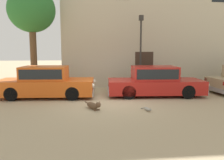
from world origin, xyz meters
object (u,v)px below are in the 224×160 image
stray_cat (147,109)px  street_lamp (141,43)px  acacia_tree_left (32,11)px  stray_dog_spotted (94,105)px  parked_sedan_nearest (46,82)px  parked_sedan_second (155,81)px

stray_cat → street_lamp: street_lamp is taller
acacia_tree_left → stray_dog_spotted: bearing=-54.5°
stray_cat → acacia_tree_left: acacia_tree_left is taller
parked_sedan_nearest → parked_sedan_second: (5.18, -0.20, -0.01)m
stray_cat → street_lamp: bearing=156.1°
stray_cat → street_lamp: size_ratio=0.15×
stray_cat → street_lamp: 5.18m
parked_sedan_nearest → stray_dog_spotted: parked_sedan_nearest is taller
parked_sedan_second → acacia_tree_left: bearing=166.0°
parked_sedan_second → acacia_tree_left: size_ratio=0.87×
stray_dog_spotted → acacia_tree_left: (-3.06, 4.29, 4.05)m
stray_dog_spotted → parked_sedan_second: bearing=96.5°
stray_dog_spotted → acacia_tree_left: size_ratio=0.18×
stray_dog_spotted → street_lamp: bearing=115.2°
parked_sedan_nearest → street_lamp: bearing=21.3°
parked_sedan_nearest → parked_sedan_second: parked_sedan_nearest is taller
street_lamp → parked_sedan_nearest: bearing=-162.6°
parked_sedan_second → stray_dog_spotted: (-3.03, -2.29, -0.55)m
parked_sedan_nearest → street_lamp: street_lamp is taller
stray_cat → parked_sedan_nearest: bearing=-139.4°
parked_sedan_nearest → stray_dog_spotted: (2.15, -2.49, -0.57)m
stray_dog_spotted → stray_cat: 1.99m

